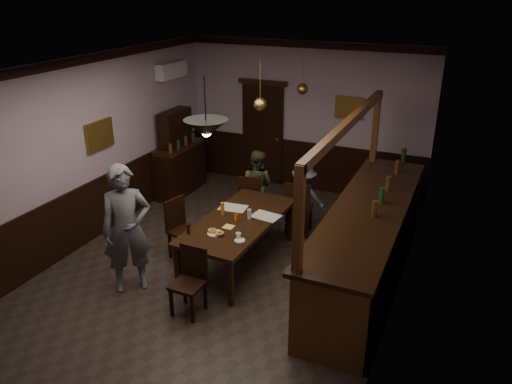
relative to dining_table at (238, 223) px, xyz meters
The scene contains 30 objects.
room 1.04m from the dining_table, 101.86° to the right, with size 5.01×8.01×3.01m.
dining_table is the anchor object (origin of this frame).
chair_far_left 1.36m from the dining_table, 106.74° to the left, with size 0.47×0.47×0.94m.
chair_far_right 1.36m from the dining_table, 67.82° to the left, with size 0.48×0.48×0.98m.
chair_near 1.34m from the dining_table, 92.17° to the right, with size 0.40×0.40×0.91m.
chair_side 0.96m from the dining_table, behind, with size 0.49×0.49×0.95m.
person_standing 1.65m from the dining_table, 132.16° to the right, with size 0.67×0.44×1.84m, color slate.
person_seated_left 1.61m from the dining_table, 104.06° to the left, with size 0.64×0.50×1.31m, color #454C2E.
person_seated_right 1.62m from the dining_table, 71.69° to the left, with size 0.76×0.44×1.18m, color slate.
newspaper_left 0.42m from the dining_table, 127.28° to the left, with size 0.42×0.30×0.01m, color silver.
newspaper_right 0.43m from the dining_table, 37.84° to the left, with size 0.42×0.30×0.01m, color silver.
napkin 0.29m from the dining_table, 94.21° to the right, with size 0.15×0.15×0.00m, color #E7DF55.
saucer 0.68m from the dining_table, 62.46° to the right, with size 0.15×0.15×0.01m, color white.
coffee_cup 0.62m from the dining_table, 63.99° to the right, with size 0.08×0.08×0.07m, color white.
pastry_plate 0.56m from the dining_table, 100.19° to the right, with size 0.22×0.22×0.01m, color white.
pastry_ring_a 0.57m from the dining_table, 105.39° to the right, with size 0.13×0.13×0.04m, color #C68C47.
pastry_ring_b 0.58m from the dining_table, 91.48° to the right, with size 0.13×0.13×0.04m, color #C68C47.
soda_can 0.15m from the dining_table, 84.40° to the right, with size 0.07×0.07×0.12m, color orange.
beer_glass 0.34m from the dining_table, behind, with size 0.06×0.06×0.20m, color #BF721E.
water_glass 0.22m from the dining_table, 32.50° to the left, with size 0.06×0.06×0.15m, color silver.
pepper_mill 0.84m from the dining_table, 122.10° to the right, with size 0.04×0.04×0.14m, color black.
sideboard 3.13m from the dining_table, 138.62° to the left, with size 0.46×1.30×1.71m.
bar_counter 1.91m from the dining_table, 12.64° to the left, with size 0.98×4.21×2.36m.
door_back 3.49m from the dining_table, 107.36° to the left, with size 0.90×0.06×2.10m, color black.
ac_unit 3.81m from the dining_table, 138.05° to the left, with size 0.20×0.85×0.30m.
picture_left_large 2.79m from the dining_table, behind, with size 0.04×0.62×0.48m.
picture_back 3.58m from the dining_table, 77.02° to the left, with size 0.55×0.04×0.42m.
pendant_iron 1.85m from the dining_table, 92.13° to the right, with size 0.56×0.56×0.76m.
pendant_brass_mid 1.84m from the dining_table, 92.25° to the left, with size 0.20×0.20×0.81m.
pendant_brass_far 2.79m from the dining_table, 85.83° to the left, with size 0.20×0.20×0.81m.
Camera 1 is at (3.11, -5.37, 4.03)m, focal length 35.00 mm.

